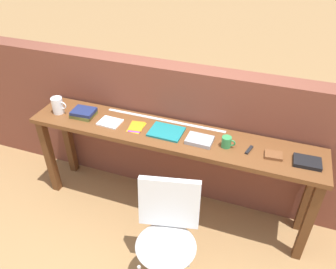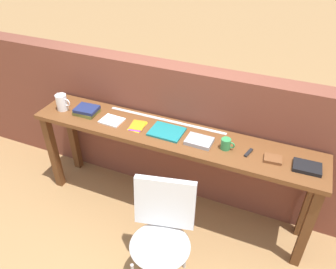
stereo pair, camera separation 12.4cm
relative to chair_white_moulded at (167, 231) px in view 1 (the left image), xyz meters
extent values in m
plane|color=#9E7547|center=(-0.22, 0.38, -0.53)|extent=(40.00, 40.00, 0.00)
cube|color=brown|center=(-0.22, 1.02, 0.14)|extent=(6.00, 0.20, 1.33)
cube|color=brown|center=(-0.22, 0.68, 0.33)|extent=(2.50, 0.44, 0.04)
cube|color=#5B341A|center=(-1.41, 0.52, -0.11)|extent=(0.07, 0.07, 0.84)
cube|color=#5B341A|center=(0.97, 0.52, -0.11)|extent=(0.07, 0.07, 0.84)
cube|color=#5B341A|center=(-1.41, 0.84, -0.11)|extent=(0.07, 0.07, 0.84)
cube|color=#5B341A|center=(0.97, 0.84, -0.11)|extent=(0.07, 0.07, 0.84)
ellipsoid|color=silver|center=(0.01, -0.07, -0.08)|extent=(0.52, 0.51, 0.08)
cube|color=silver|center=(-0.03, 0.12, 0.16)|extent=(0.45, 0.20, 0.40)
cylinder|color=#B2B2B7|center=(-0.18, 0.05, -0.32)|extent=(0.02, 0.02, 0.41)
cylinder|color=#B2B2B7|center=(0.14, 0.12, -0.32)|extent=(0.02, 0.02, 0.41)
cylinder|color=white|center=(-1.29, 0.65, 0.43)|extent=(0.10, 0.10, 0.15)
cone|color=white|center=(-1.29, 0.62, 0.52)|extent=(0.04, 0.03, 0.04)
torus|color=white|center=(-1.23, 0.65, 0.44)|extent=(0.07, 0.01, 0.07)
cube|color=olive|center=(-1.04, 0.68, 0.37)|extent=(0.20, 0.17, 0.04)
cube|color=navy|center=(-1.04, 0.67, 0.40)|extent=(0.21, 0.17, 0.03)
cube|color=white|center=(-0.76, 0.65, 0.36)|extent=(0.20, 0.16, 0.01)
cube|color=yellow|center=(-0.52, 0.67, 0.35)|extent=(0.11, 0.17, 0.00)
cube|color=purple|center=(-0.52, 0.66, 0.36)|extent=(0.12, 0.16, 0.00)
cube|color=orange|center=(-0.52, 0.68, 0.36)|extent=(0.14, 0.16, 0.00)
cube|color=#19757A|center=(-0.25, 0.68, 0.36)|extent=(0.28, 0.22, 0.02)
cube|color=#9E9EA3|center=(0.04, 0.65, 0.37)|extent=(0.21, 0.16, 0.03)
cylinder|color=#338C4C|center=(0.25, 0.66, 0.40)|extent=(0.08, 0.08, 0.09)
torus|color=#338C4C|center=(0.30, 0.66, 0.40)|extent=(0.06, 0.01, 0.06)
cube|color=black|center=(0.43, 0.67, 0.36)|extent=(0.05, 0.11, 0.02)
cube|color=brown|center=(0.61, 0.66, 0.37)|extent=(0.14, 0.11, 0.02)
cube|color=black|center=(0.85, 0.66, 0.37)|extent=(0.20, 0.15, 0.03)
cube|color=silver|center=(-0.33, 0.85, 0.35)|extent=(1.09, 0.03, 0.00)
camera|label=1|loc=(0.52, -1.42, 1.91)|focal=35.00mm
camera|label=2|loc=(0.63, -1.37, 1.91)|focal=35.00mm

